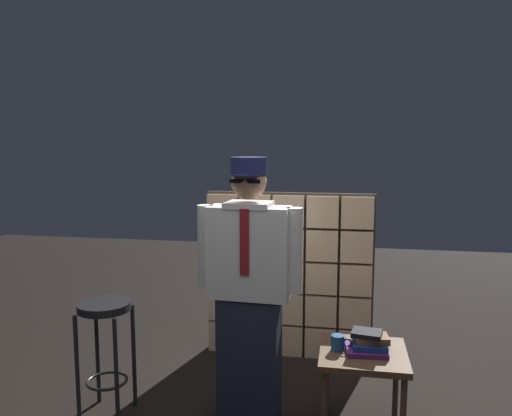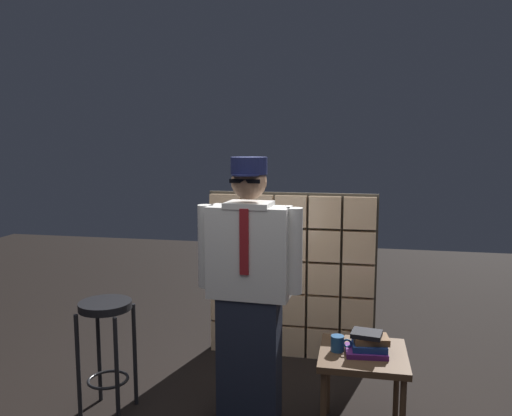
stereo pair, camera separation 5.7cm
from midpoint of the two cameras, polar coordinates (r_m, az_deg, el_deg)
The scene contains 6 objects.
glass_block_wall at distance 4.26m, azimuth 3.27°, elevation -7.67°, with size 1.40×0.10×1.40m.
standing_person at distance 3.24m, azimuth -1.29°, elevation -8.78°, with size 0.68×0.29×1.70m.
bar_stool at distance 3.54m, azimuth -17.05°, elevation -13.12°, with size 0.34×0.34×0.76m.
side_table at distance 3.27m, azimuth 11.42°, elevation -16.65°, with size 0.52×0.52×0.53m.
book_stack at distance 3.21m, azimuth 12.02°, elevation -14.66°, with size 0.26×0.21×0.13m.
coffee_mug at distance 3.21m, azimuth 8.71°, elevation -14.75°, with size 0.13×0.08×0.09m.
Camera 1 is at (0.46, -2.62, 1.80)m, focal length 35.59 mm.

